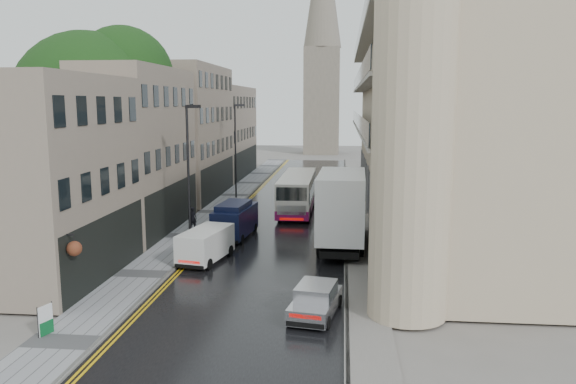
% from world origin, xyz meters
% --- Properties ---
extents(road, '(9.00, 85.00, 0.02)m').
position_xyz_m(road, '(0.00, 27.50, 0.01)').
color(road, black).
rests_on(road, ground).
extents(left_sidewalk, '(2.70, 85.00, 0.12)m').
position_xyz_m(left_sidewalk, '(-5.85, 27.50, 0.06)').
color(left_sidewalk, gray).
rests_on(left_sidewalk, ground).
extents(right_sidewalk, '(1.80, 85.00, 0.12)m').
position_xyz_m(right_sidewalk, '(5.40, 27.50, 0.06)').
color(right_sidewalk, slate).
rests_on(right_sidewalk, ground).
extents(old_shop_row, '(4.50, 56.00, 12.00)m').
position_xyz_m(old_shop_row, '(-9.45, 30.00, 6.00)').
color(old_shop_row, gray).
rests_on(old_shop_row, ground).
extents(modern_block, '(8.00, 40.00, 14.00)m').
position_xyz_m(modern_block, '(10.30, 26.00, 7.00)').
color(modern_block, tan).
rests_on(modern_block, ground).
extents(church_spire, '(6.40, 6.40, 40.00)m').
position_xyz_m(church_spire, '(0.50, 82.00, 20.00)').
color(church_spire, gray).
rests_on(church_spire, ground).
extents(tree_near, '(10.56, 10.56, 13.89)m').
position_xyz_m(tree_near, '(-12.50, 20.00, 6.95)').
color(tree_near, black).
rests_on(tree_near, ground).
extents(tree_far, '(9.24, 9.24, 12.46)m').
position_xyz_m(tree_far, '(-12.20, 33.00, 6.23)').
color(tree_far, black).
rests_on(tree_far, ground).
extents(cream_bus, '(2.49, 10.88, 2.97)m').
position_xyz_m(cream_bus, '(-0.48, 26.02, 1.50)').
color(cream_bus, silver).
rests_on(cream_bus, road).
extents(white_lorry, '(2.92, 9.02, 4.70)m').
position_xyz_m(white_lorry, '(2.98, 15.51, 2.37)').
color(white_lorry, white).
rests_on(white_lorry, road).
extents(silver_hatchback, '(2.20, 3.87, 1.37)m').
position_xyz_m(silver_hatchback, '(2.32, 5.17, 0.71)').
color(silver_hatchback, '#A2A1A6').
rests_on(silver_hatchback, road).
extents(white_van, '(2.54, 4.40, 1.87)m').
position_xyz_m(white_van, '(-4.30, 12.51, 0.96)').
color(white_van, silver).
rests_on(white_van, road).
extents(navy_van, '(2.36, 4.93, 2.43)m').
position_xyz_m(navy_van, '(-3.72, 18.03, 1.23)').
color(navy_van, '#0E1434').
rests_on(navy_van, road).
extents(pedestrian, '(0.62, 0.45, 1.57)m').
position_xyz_m(pedestrian, '(-5.96, 21.14, 0.90)').
color(pedestrian, black).
rests_on(pedestrian, left_sidewalk).
extents(lamp_post_near, '(0.98, 0.43, 8.48)m').
position_xyz_m(lamp_post_near, '(-4.90, 16.64, 4.36)').
color(lamp_post_near, black).
rests_on(lamp_post_near, left_sidewalk).
extents(lamp_post_far, '(0.95, 0.60, 8.48)m').
position_xyz_m(lamp_post_far, '(-5.46, 34.34, 4.36)').
color(lamp_post_far, black).
rests_on(lamp_post_far, left_sidewalk).
extents(estate_sign, '(0.29, 0.67, 1.13)m').
position_xyz_m(estate_sign, '(-6.75, 3.14, 0.69)').
color(estate_sign, white).
rests_on(estate_sign, left_sidewalk).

